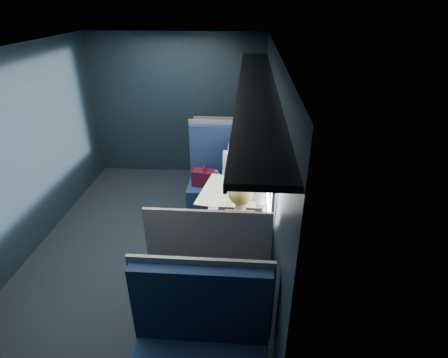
# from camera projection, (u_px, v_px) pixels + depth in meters

# --- Properties ---
(ground) EXTENTS (2.80, 4.20, 0.01)m
(ground) POSITION_uv_depth(u_px,v_px,m) (153.00, 244.00, 4.38)
(ground) COLOR black
(room_shell) EXTENTS (3.00, 4.40, 2.40)m
(room_shell) POSITION_uv_depth(u_px,v_px,m) (141.00, 132.00, 3.69)
(room_shell) COLOR black
(room_shell) RESTS_ON ground
(table) EXTENTS (0.62, 1.00, 0.74)m
(table) POSITION_uv_depth(u_px,v_px,m) (236.00, 201.00, 4.00)
(table) COLOR #54565E
(table) RESTS_ON ground
(seat_bay_near) EXTENTS (1.04, 0.62, 1.26)m
(seat_bay_near) POSITION_uv_depth(u_px,v_px,m) (224.00, 184.00, 4.90)
(seat_bay_near) COLOR #0C1938
(seat_bay_near) RESTS_ON ground
(seat_bay_far) EXTENTS (1.04, 0.62, 1.26)m
(seat_bay_far) POSITION_uv_depth(u_px,v_px,m) (212.00, 270.00, 3.36)
(seat_bay_far) COLOR #0C1938
(seat_bay_far) RESTS_ON ground
(seat_row_front) EXTENTS (1.04, 0.51, 1.16)m
(seat_row_front) POSITION_uv_depth(u_px,v_px,m) (229.00, 158.00, 5.72)
(seat_row_front) COLOR #0C1938
(seat_row_front) RESTS_ON ground
(seat_row_back) EXTENTS (1.04, 0.51, 1.16)m
(seat_row_back) POSITION_uv_depth(u_px,v_px,m) (200.00, 358.00, 2.54)
(seat_row_back) COLOR #0C1938
(seat_row_back) RESTS_ON ground
(man) EXTENTS (0.53, 0.56, 1.32)m
(man) POSITION_uv_depth(u_px,v_px,m) (243.00, 171.00, 4.59)
(man) COLOR black
(man) RESTS_ON ground
(woman) EXTENTS (0.53, 0.56, 1.32)m
(woman) POSITION_uv_depth(u_px,v_px,m) (240.00, 234.00, 3.34)
(woman) COLOR black
(woman) RESTS_ON ground
(papers) EXTENTS (0.65, 0.84, 0.01)m
(papers) POSITION_uv_depth(u_px,v_px,m) (225.00, 191.00, 4.07)
(papers) COLOR white
(papers) RESTS_ON table
(laptop) EXTENTS (0.31, 0.37, 0.25)m
(laptop) POSITION_uv_depth(u_px,v_px,m) (265.00, 193.00, 3.87)
(laptop) COLOR silver
(laptop) RESTS_ON table
(bottle_small) EXTENTS (0.07, 0.07, 0.23)m
(bottle_small) POSITION_uv_depth(u_px,v_px,m) (262.00, 180.00, 4.08)
(bottle_small) COLOR silver
(bottle_small) RESTS_ON table
(cup) EXTENTS (0.08, 0.08, 0.10)m
(cup) POSITION_uv_depth(u_px,v_px,m) (261.00, 175.00, 4.31)
(cup) COLOR white
(cup) RESTS_ON table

